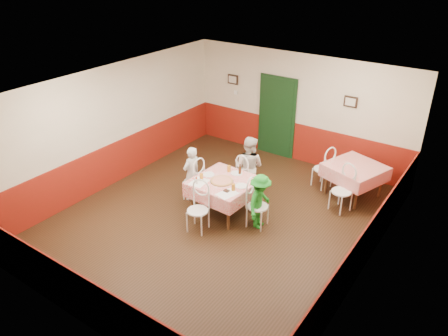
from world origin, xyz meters
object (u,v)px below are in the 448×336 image
Objects in this scene: chair_left at (194,181)px; glass_c at (229,169)px; chair_far at (247,178)px; glass_b at (233,187)px; main_table at (224,196)px; glass_a at (201,177)px; pizza at (222,181)px; chair_second_a at (323,169)px; chair_second_b at (341,192)px; wallet at (226,191)px; diner_far at (249,167)px; chair_right at (258,207)px; beer_bottle at (240,170)px; chair_near at (198,211)px; diner_left at (192,174)px; diner_right at (260,202)px; second_table at (353,181)px.

chair_left and glass_c have the same top height.
glass_b is (0.34, -1.08, 0.38)m from chair_far.
main_table is 8.76× the size of glass_a.
chair_second_a is at bearing 60.87° from pizza.
chair_second_a is 1.00× the size of chair_second_b.
wallet is (-0.09, -0.11, -0.06)m from glass_b.
wallet is 0.08× the size of diner_far.
chair_right is at bearing 9.09° from chair_second_a.
chair_far is 6.51× the size of glass_b.
chair_second_b is at bearing 29.25° from beer_bottle.
chair_second_a is at bearing 60.53° from main_table.
diner_left reaches higher than chair_near.
chair_second_a is 6.51× the size of glass_b.
chair_left is at bearing -134.04° from chair_second_b.
chair_left and chair_right have the same top height.
wallet is (-0.56, -0.30, 0.32)m from chair_right.
chair_far is at bearing 68.05° from glass_a.
chair_second_b is 2.06m from diner_far.
wallet is at bearing 111.81° from chair_far.
main_table is 0.92m from diner_right.
wallet is 0.70m from diner_right.
chair_near is 0.69m from wallet.
chair_second_b is 2.20m from beer_bottle.
chair_left is 3.03m from chair_second_a.
chair_near and chair_second_b have the same top height.
diner_far is at bearing 106.79° from glass_b.
pizza reaches higher than wallet.
diner_left is at bearing -134.48° from chair_second_b.
chair_right is at bearing -32.14° from beer_bottle.
chair_second_a is 2.76m from wallet.
second_table is at bearing 136.05° from diner_left.
glass_b is (0.78, 0.02, -0.00)m from glass_a.
chair_far reaches higher than second_table.
chair_near is 6.46× the size of glass_a.
chair_far is at bearing 100.15° from beer_bottle.
second_table is 2.66m from beer_bottle.
chair_second_b reaches higher than second_table.
chair_left is 1.20m from chair_near.
chair_near is at bearing -120.33° from wallet.
diner_far is (-1.96, -1.33, 0.34)m from second_table.
chair_second_a is at bearing 70.40° from glass_b.
diner_left is (-1.19, 0.38, -0.14)m from wallet.
main_table is at bearing 80.34° from diner_far.
chair_left is at bearing -158.76° from beer_bottle.
second_table is 2.86m from glass_c.
pizza reaches higher than main_table.
diner_right reaches higher than chair_second_a.
chair_near reaches higher than pizza.
diner_left reaches higher than second_table.
second_table is 8.10× the size of glass_b.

